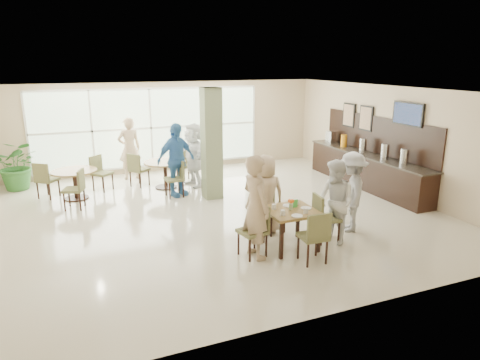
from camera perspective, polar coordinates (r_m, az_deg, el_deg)
name	(u,v)px	position (r m, az deg, el deg)	size (l,w,h in m)	color
ground	(213,214)	(9.95, -3.68, -4.50)	(10.00, 10.00, 0.00)	beige
room_shell	(211,141)	(9.50, -3.86, 5.19)	(10.00, 10.00, 10.00)	white
window_bank	(151,128)	(13.71, -11.78, 6.81)	(7.00, 0.04, 7.00)	silver
column	(211,144)	(10.80, -3.82, 4.81)	(0.45, 0.45, 2.80)	#6A7652
main_table	(291,215)	(8.03, 6.76, -4.63)	(0.91, 0.91, 0.75)	brown
round_table_left	(75,177)	(11.62, -21.20, 0.40)	(1.13, 1.13, 0.75)	brown
round_table_right	(165,167)	(11.99, -9.95, 1.70)	(1.16, 1.16, 0.75)	brown
chairs_main_table	(291,223)	(8.12, 6.82, -5.75)	(2.12, 2.00, 0.95)	brown
chairs_table_left	(75,181)	(11.67, -21.15, -0.07)	(1.99, 1.93, 0.95)	brown
chairs_table_right	(166,171)	(12.00, -9.80, 1.19)	(1.92, 1.89, 0.95)	brown
tabletop_clutter	(292,207)	(7.97, 7.01, -3.59)	(0.72, 0.75, 0.21)	white
buffet_counter	(366,167)	(12.42, 16.50, 1.62)	(0.64, 4.70, 1.95)	black
wall_tv	(408,114)	(11.48, 21.48, 8.21)	(0.06, 1.00, 0.58)	black
framed_art_a	(366,118)	(12.72, 16.45, 7.90)	(0.05, 0.55, 0.70)	black
framed_art_b	(349,115)	(13.36, 14.32, 8.39)	(0.05, 0.55, 0.70)	black
potted_plant	(18,165)	(13.11, -27.53, 1.78)	(1.23, 1.23, 1.37)	#2F6C2B
teen_left	(256,207)	(7.52, 2.13, -3.64)	(0.68, 0.45, 1.87)	tan
teen_far	(265,194)	(8.65, 3.39, -1.94)	(0.79, 0.43, 1.63)	tan
teen_right	(335,202)	(8.35, 12.58, -2.93)	(0.79, 0.62, 1.63)	white
teen_standing	(351,192)	(9.02, 14.60, -1.57)	(1.07, 0.62, 1.66)	#9F9FA1
adult_a	(176,160)	(11.13, -8.51, 2.66)	(1.12, 0.64, 1.91)	#3D78B8
adult_b	(193,155)	(12.01, -6.26, 3.35)	(1.65, 0.71, 1.78)	white
adult_standing	(129,148)	(13.06, -14.52, 4.09)	(0.67, 0.44, 1.85)	tan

